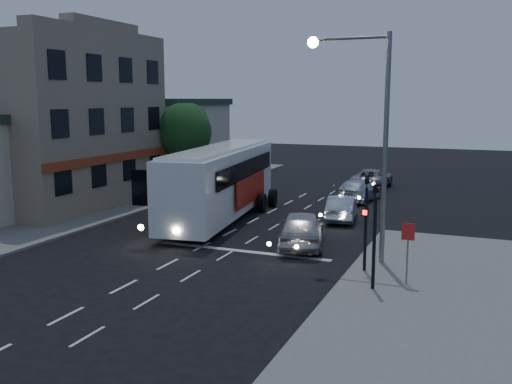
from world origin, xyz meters
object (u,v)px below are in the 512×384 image
at_px(tour_bus, 221,180).
at_px(streetlight, 369,121).
at_px(car_suv, 301,228).
at_px(traffic_signal_main, 366,211).
at_px(car_sedan_c, 372,178).
at_px(street_tree, 183,129).
at_px(traffic_signal_side, 375,224).
at_px(car_sedan_a, 342,208).
at_px(regulatory_sign, 408,243).
at_px(car_sedan_b, 358,190).

height_order(tour_bus, streetlight, streetlight).
bearing_deg(car_suv, traffic_signal_main, 124.23).
xyz_separation_m(tour_bus, traffic_signal_main, (9.43, -7.01, 0.26)).
xyz_separation_m(car_sedan_c, streetlight, (3.56, -20.01, 5.01)).
distance_m(tour_bus, traffic_signal_main, 11.75).
bearing_deg(street_tree, traffic_signal_side, -44.50).
height_order(tour_bus, traffic_signal_main, traffic_signal_main).
bearing_deg(car_sedan_c, car_suv, 92.15).
height_order(tour_bus, car_sedan_a, tour_bus).
height_order(car_suv, traffic_signal_main, traffic_signal_main).
bearing_deg(car_sedan_c, regulatory_sign, 104.92).
xyz_separation_m(car_sedan_c, street_tree, (-11.99, -7.19, 3.78)).
relative_size(car_sedan_b, streetlight, 0.54).
relative_size(car_sedan_b, regulatory_sign, 2.21).
bearing_deg(car_sedan_c, streetlight, 101.20).
height_order(tour_bus, car_sedan_b, tour_bus).
bearing_deg(car_sedan_c, tour_bus, 69.86).
xyz_separation_m(car_sedan_b, traffic_signal_main, (3.59, -15.55, 1.71)).
relative_size(car_suv, traffic_signal_side, 1.18).
distance_m(tour_bus, car_suv, 7.28).
distance_m(tour_bus, traffic_signal_side, 13.54).
relative_size(car_sedan_c, traffic_signal_side, 1.26).
distance_m(regulatory_sign, street_tree, 23.40).
bearing_deg(traffic_signal_side, car_sedan_c, 100.91).
bearing_deg(car_sedan_c, traffic_signal_main, 101.21).
distance_m(car_suv, traffic_signal_main, 4.88).
relative_size(tour_bus, traffic_signal_side, 3.25).
bearing_deg(car_sedan_b, car_suv, 96.59).
bearing_deg(street_tree, car_suv, -42.32).
xyz_separation_m(traffic_signal_main, street_tree, (-15.81, 14.25, 2.08)).
height_order(car_sedan_a, car_sedan_c, car_sedan_c).
relative_size(tour_bus, car_sedan_b, 2.74).
bearing_deg(regulatory_sign, streetlight, 128.75).
height_order(tour_bus, car_suv, tour_bus).
xyz_separation_m(car_suv, street_tree, (-12.32, 11.22, 3.67)).
height_order(car_sedan_a, car_sedan_b, car_sedan_b).
height_order(car_suv, car_sedan_a, car_suv).
height_order(car_sedan_a, traffic_signal_main, traffic_signal_main).
bearing_deg(regulatory_sign, car_suv, 142.08).
relative_size(car_sedan_a, street_tree, 0.67).
xyz_separation_m(tour_bus, car_sedan_b, (5.84, 8.54, -1.46)).
distance_m(traffic_signal_side, regulatory_sign, 1.61).
bearing_deg(traffic_signal_side, car_suv, 129.91).
relative_size(tour_bus, traffic_signal_main, 3.25).
relative_size(traffic_signal_side, street_tree, 0.66).
distance_m(traffic_signal_main, street_tree, 21.38).
bearing_deg(car_sedan_c, traffic_signal_side, 102.04).
xyz_separation_m(regulatory_sign, streetlight, (-1.96, 2.44, 4.14)).
bearing_deg(regulatory_sign, street_tree, 138.92).
distance_m(car_suv, traffic_signal_side, 6.71).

